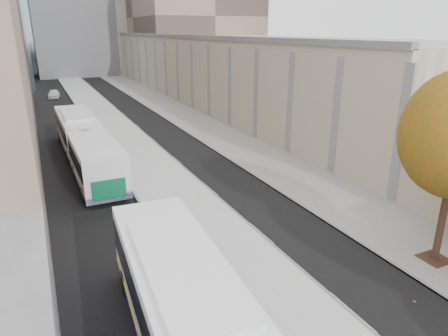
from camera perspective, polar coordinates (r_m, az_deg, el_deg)
bus_platform at (r=32.95m, az=-13.28°, el=3.11°), size 4.25×150.00×0.15m
sidewalk at (r=35.37m, az=-0.53°, el=4.66°), size 4.75×150.00×0.08m
building_tan at (r=65.55m, az=-2.16°, el=14.87°), size 18.00×92.00×8.00m
bus_far at (r=29.28m, az=-19.28°, el=3.47°), size 2.75×16.67×2.77m
distant_car at (r=60.08m, az=-23.16°, el=9.70°), size 1.79×3.59×1.17m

